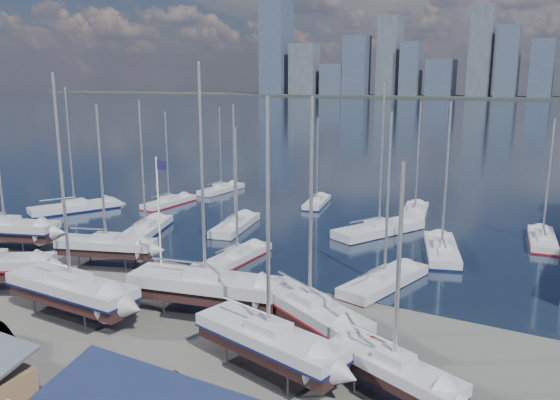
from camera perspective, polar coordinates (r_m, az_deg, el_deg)
The scene contains 24 objects.
ground at distance 41.78m, azimuth -15.41°, elevation -11.09°, with size 1400.00×1400.00×0.00m, color #605E59.
water at distance 338.44m, azimuth 24.78°, elevation 8.33°, with size 1400.00×600.00×0.40m, color #1B293E.
far_shore at distance 597.74m, azimuth 26.95°, elevation 9.46°, with size 1400.00×80.00×2.20m, color #2D332D.
skyline at distance 592.18m, azimuth 26.51°, elevation 13.19°, with size 639.14×43.80×107.69m.
sailboat_cradle_0 at distance 60.02m, azimuth -26.77°, elevation -2.72°, with size 10.78×6.18×16.76m.
sailboat_cradle_2 at distance 50.95m, azimuth -17.69°, elevation -4.59°, with size 9.07×5.19×14.41m.
sailboat_cradle_3 at distance 40.98m, azimuth -20.97°, elevation -8.76°, with size 10.52×3.12×16.85m.
sailboat_cradle_4 at distance 39.24m, azimuth -7.79°, elevation -8.90°, with size 11.21×5.20×17.54m.
sailboat_cradle_5 at distance 31.52m, azimuth -1.19°, elevation -14.50°, with size 9.96×4.79×15.55m.
sailboat_cradle_6 at distance 35.25m, azimuth 3.12°, elevation -11.51°, with size 9.67×6.79×15.43m.
sailboat_cradle_7 at distance 29.61m, azimuth 11.80°, elevation -16.97°, with size 7.80×4.68×12.60m.
sailboat_moored_0 at distance 74.60m, azimuth -20.64°, elevation -0.90°, with size 7.41×11.26×16.42m.
sailboat_moored_1 at distance 74.78m, azimuth -11.51°, elevation -0.32°, with size 2.57×8.77×13.05m.
sailboat_moored_2 at distance 82.59m, azimuth -6.15°, elevation 1.05°, with size 2.71×8.85×13.27m.
sailboat_moored_3 at distance 61.38m, azimuth -13.83°, elevation -3.17°, with size 6.28×10.42×15.07m.
sailboat_moored_4 at distance 61.67m, azimuth -4.69°, elevation -2.76°, with size 4.83×9.98×14.52m.
sailboat_moored_5 at distance 73.43m, azimuth 3.87°, elevation -0.33°, with size 4.10×8.49×12.24m.
sailboat_moored_6 at distance 50.96m, azimuth -4.46°, elevation -6.02°, with size 2.50×8.63×12.87m.
sailboat_moored_7 at distance 60.41m, azimuth 10.29°, elevation -3.24°, with size 7.70×11.54×17.03m.
sailboat_moored_8 at distance 69.22m, azimuth 13.91°, elevation -1.44°, with size 4.59×10.18×14.70m.
sailboat_moored_9 at distance 45.45m, azimuth 10.84°, elevation -8.48°, with size 4.84×10.10×14.70m.
sailboat_moored_10 at distance 54.75m, azimuth 16.51°, elevation -5.20°, with size 5.74×10.54×15.19m.
sailboat_moored_11 at distance 62.20m, azimuth 25.70°, elevation -3.85°, with size 3.61×9.16×13.32m.
flagpole at distance 40.86m, azimuth -12.44°, elevation -2.17°, with size 0.98×0.12×10.99m.
Camera 1 is at (27.53, -36.92, 16.22)m, focal length 35.00 mm.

